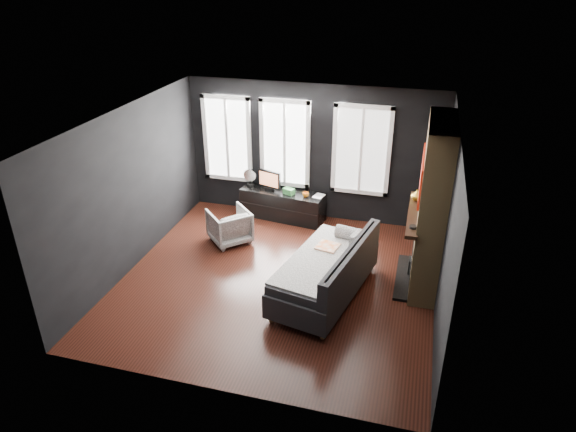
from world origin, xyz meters
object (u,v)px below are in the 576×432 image
(sofa, at_px, (325,268))
(armchair, at_px, (229,224))
(media_console, at_px, (283,204))
(book, at_px, (315,190))
(monitor, at_px, (269,179))
(mantel_vase, at_px, (417,195))
(mug, at_px, (306,194))

(sofa, relative_size, armchair, 3.14)
(media_console, height_order, book, book)
(armchair, bearing_deg, book, 176.23)
(media_console, relative_size, monitor, 3.27)
(media_console, distance_m, book, 0.78)
(sofa, bearing_deg, armchair, 161.53)
(armchair, distance_m, book, 1.81)
(armchair, distance_m, media_console, 1.39)
(media_console, bearing_deg, book, 3.97)
(book, distance_m, mantel_vase, 2.32)
(mug, distance_m, mantel_vase, 2.43)
(mug, bearing_deg, book, 32.43)
(media_console, bearing_deg, monitor, -172.52)
(mug, xyz_separation_m, book, (0.16, 0.10, 0.07))
(armchair, height_order, monitor, monitor)
(armchair, xyz_separation_m, mantel_vase, (3.27, 0.02, 0.97))
(sofa, distance_m, book, 2.48)
(media_console, xyz_separation_m, mantel_vase, (2.58, -1.19, 1.03))
(monitor, relative_size, mug, 4.29)
(sofa, distance_m, media_console, 2.78)
(armchair, bearing_deg, mug, 177.21)
(sofa, height_order, monitor, monitor)
(monitor, bearing_deg, book, 15.36)
(mug, bearing_deg, media_console, 163.87)
(armchair, relative_size, monitor, 1.35)
(sofa, distance_m, mantel_vase, 1.93)
(mug, bearing_deg, monitor, 169.37)
(armchair, xyz_separation_m, mug, (1.19, 1.06, 0.29))
(media_console, relative_size, book, 6.75)
(book, relative_size, mantel_vase, 1.33)
(armchair, bearing_deg, media_console, -164.29)
(sofa, height_order, media_console, sofa)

